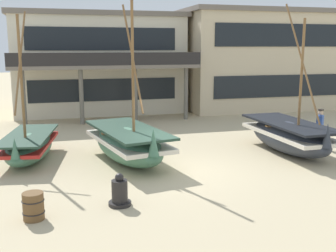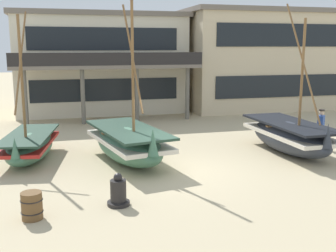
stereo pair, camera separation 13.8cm
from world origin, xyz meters
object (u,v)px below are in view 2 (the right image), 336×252
at_px(capstan_winch, 118,193).
at_px(fisherman_by_hull, 321,129).
at_px(fishing_boat_far_right, 30,145).
at_px(harbor_building_annex, 260,59).
at_px(fishing_boat_centre_large, 290,136).
at_px(fishing_boat_near_left, 128,143).
at_px(wooden_barrel, 32,206).
at_px(harbor_building_main, 100,63).

bearing_deg(capstan_winch, fisherman_by_hull, 24.08).
bearing_deg(fishing_boat_far_right, harbor_building_annex, 35.46).
bearing_deg(fishing_boat_centre_large, fishing_boat_far_right, 171.09).
relative_size(capstan_winch, harbor_building_annex, 0.08).
distance_m(fishing_boat_near_left, fishing_boat_far_right, 3.79).
bearing_deg(wooden_barrel, fishing_boat_far_right, 93.58).
distance_m(fishing_boat_centre_large, wooden_barrel, 10.63).
bearing_deg(harbor_building_annex, fisherman_by_hull, -105.54).
relative_size(fishing_boat_near_left, capstan_winch, 6.64).
distance_m(fishing_boat_near_left, harbor_building_main, 13.47).
xyz_separation_m(capstan_winch, harbor_building_main, (1.39, 17.45, 2.83)).
bearing_deg(fishing_boat_far_right, fishing_boat_centre_large, -8.91).
relative_size(capstan_winch, harbor_building_main, 0.08).
bearing_deg(harbor_building_annex, fishing_boat_near_left, -133.86).
height_order(fishing_boat_near_left, fishing_boat_far_right, fishing_boat_near_left).
xyz_separation_m(fishing_boat_centre_large, fishing_boat_far_right, (-10.12, 1.59, -0.12)).
bearing_deg(fisherman_by_hull, fishing_boat_centre_large, -171.67).
height_order(fishing_boat_centre_large, fishing_boat_far_right, fishing_boat_centre_large).
relative_size(fisherman_by_hull, wooden_barrel, 2.41).
relative_size(capstan_winch, wooden_barrel, 1.29).
relative_size(fishing_boat_near_left, fishing_boat_centre_large, 1.01).
height_order(fishing_boat_centre_large, harbor_building_main, harbor_building_main).
bearing_deg(fishing_boat_near_left, wooden_barrel, -125.09).
relative_size(fishing_boat_near_left, harbor_building_main, 0.55).
bearing_deg(harbor_building_main, wooden_barrel, -101.45).
bearing_deg(wooden_barrel, fishing_boat_near_left, 54.91).
xyz_separation_m(fisherman_by_hull, harbor_building_annex, (3.36, 12.08, 2.52)).
relative_size(fishing_boat_near_left, harbor_building_annex, 0.53).
relative_size(fishing_boat_far_right, capstan_winch, 6.14).
relative_size(fishing_boat_far_right, wooden_barrel, 7.92).
xyz_separation_m(fishing_boat_near_left, fisherman_by_hull, (8.11, -0.14, 0.13)).
height_order(fishing_boat_far_right, capstan_winch, fishing_boat_far_right).
xyz_separation_m(fishing_boat_centre_large, wooden_barrel, (-9.76, -4.21, -0.34)).
height_order(fishing_boat_near_left, harbor_building_annex, harbor_building_annex).
bearing_deg(fishing_boat_centre_large, harbor_building_annex, 68.16).
xyz_separation_m(fishing_boat_near_left, wooden_barrel, (-3.22, -4.58, -0.36)).
bearing_deg(harbor_building_main, fishing_boat_near_left, -91.68).
xyz_separation_m(fisherman_by_hull, harbor_building_main, (-7.73, 13.37, 2.35)).
height_order(fishing_boat_near_left, capstan_winch, fishing_boat_near_left).
xyz_separation_m(fishing_boat_centre_large, capstan_winch, (-7.54, -3.84, -0.34)).
distance_m(fishing_boat_far_right, harbor_building_main, 12.92).
bearing_deg(fishing_boat_near_left, capstan_winch, -103.35).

